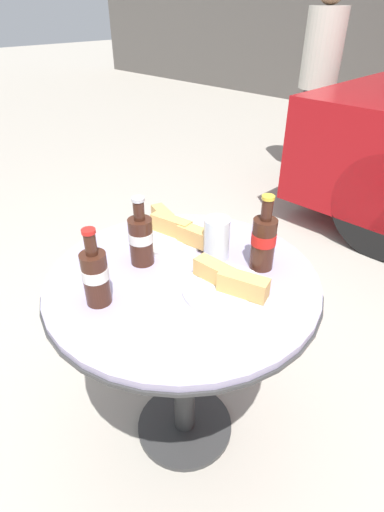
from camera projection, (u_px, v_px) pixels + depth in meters
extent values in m
plane|color=#A8A093|center=(185.00, 426.00, 1.55)|extent=(30.00, 30.00, 0.00)
cylinder|color=#333333|center=(185.00, 425.00, 1.54)|extent=(0.36, 0.36, 0.02)
cylinder|color=#333333|center=(184.00, 362.00, 1.35)|extent=(0.08, 0.08, 0.68)
cylinder|color=#333333|center=(183.00, 283.00, 1.17)|extent=(0.80, 0.80, 0.01)
cylinder|color=#9E93B2|center=(182.00, 278.00, 1.16)|extent=(0.79, 0.79, 0.02)
cylinder|color=#3D1E14|center=(96.00, 279.00, 1.02)|extent=(0.07, 0.07, 0.15)
cylinder|color=silver|center=(95.00, 273.00, 1.01)|extent=(0.07, 0.07, 0.03)
cylinder|color=#3D1E14|center=(90.00, 244.00, 0.96)|extent=(0.03, 0.03, 0.06)
cylinder|color=red|center=(88.00, 231.00, 0.94)|extent=(0.03, 0.03, 0.01)
cylinder|color=#3D1E14|center=(263.00, 244.00, 1.15)|extent=(0.07, 0.07, 0.16)
cylinder|color=red|center=(264.00, 238.00, 1.14)|extent=(0.07, 0.07, 0.03)
cylinder|color=#3D1E14|center=(267.00, 210.00, 1.09)|extent=(0.03, 0.03, 0.06)
cylinder|color=gold|center=(268.00, 197.00, 1.07)|extent=(0.04, 0.04, 0.01)
cylinder|color=#3D1E14|center=(141.00, 241.00, 1.18)|extent=(0.07, 0.07, 0.15)
cylinder|color=silver|center=(141.00, 236.00, 1.17)|extent=(0.07, 0.07, 0.03)
cylinder|color=#3D1E14|center=(139.00, 210.00, 1.12)|extent=(0.03, 0.03, 0.06)
cylinder|color=silver|center=(138.00, 199.00, 1.11)|extent=(0.04, 0.04, 0.01)
cylinder|color=#C68923|center=(218.00, 243.00, 1.21)|extent=(0.07, 0.07, 0.10)
cylinder|color=silver|center=(218.00, 239.00, 1.21)|extent=(0.08, 0.08, 0.13)
cylinder|color=white|center=(226.00, 290.00, 1.09)|extent=(0.24, 0.24, 0.01)
cube|color=white|center=(226.00, 287.00, 1.09)|extent=(0.18, 0.18, 0.00)
cube|color=tan|center=(214.00, 271.00, 1.11)|extent=(0.12, 0.05, 0.05)
cube|color=tan|center=(243.00, 285.00, 1.05)|extent=(0.14, 0.08, 0.06)
cylinder|color=white|center=(172.00, 235.00, 1.34)|extent=(0.26, 0.26, 0.01)
cube|color=white|center=(172.00, 233.00, 1.34)|extent=(0.17, 0.17, 0.00)
cube|color=tan|center=(162.00, 215.00, 1.40)|extent=(0.11, 0.07, 0.04)
cube|color=tan|center=(171.00, 226.00, 1.32)|extent=(0.15, 0.07, 0.06)
cube|color=tan|center=(194.00, 236.00, 1.27)|extent=(0.11, 0.06, 0.05)
cylinder|color=black|center=(306.00, 129.00, 3.73)|extent=(0.14, 0.14, 0.75)
cylinder|color=black|center=(314.00, 134.00, 3.58)|extent=(0.14, 0.14, 0.75)
cylinder|color=beige|center=(323.00, 49.00, 3.29)|extent=(0.32, 0.32, 0.61)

